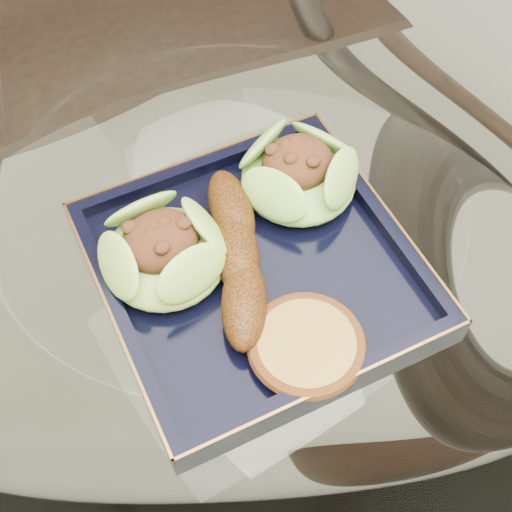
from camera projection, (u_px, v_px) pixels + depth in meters
ground at (243, 474)px, 1.32m from camera, size 4.00×4.00×0.00m
dining_table at (236, 317)px, 0.82m from camera, size 1.13×1.13×0.77m
dining_chair at (163, 26)px, 1.19m from camera, size 0.48×0.48×0.98m
navy_plate at (256, 274)px, 0.65m from camera, size 0.30×0.30×0.02m
lettuce_wrap_left at (164, 254)px, 0.62m from camera, size 0.14×0.14×0.04m
lettuce_wrap_right at (299, 176)px, 0.67m from camera, size 0.11×0.11×0.04m
roasted_plantain at (237, 254)px, 0.63m from camera, size 0.12×0.18×0.03m
crumb_patty at (306, 346)px, 0.59m from camera, size 0.10×0.10×0.02m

